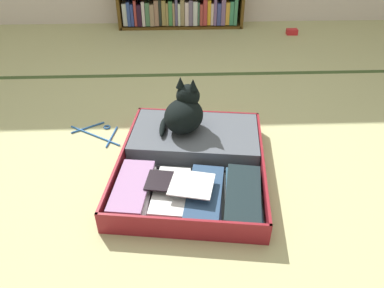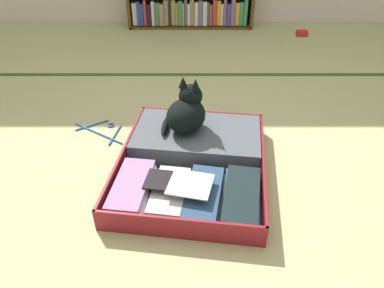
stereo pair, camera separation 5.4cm
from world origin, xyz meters
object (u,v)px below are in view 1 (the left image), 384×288
object	(u,v)px
clothes_hanger	(99,133)
open_suitcase	(193,158)
small_red_pouch	(292,32)
black_cat	(184,112)

from	to	relation	value
clothes_hanger	open_suitcase	bearing A→B (deg)	-31.05
clothes_hanger	small_red_pouch	xyz separation A→B (m)	(1.56, 1.65, 0.02)
black_cat	clothes_hanger	xyz separation A→B (m)	(-0.49, 0.14, -0.20)
open_suitcase	black_cat	xyz separation A→B (m)	(-0.03, 0.18, 0.16)
small_red_pouch	black_cat	bearing A→B (deg)	-120.88
open_suitcase	clothes_hanger	world-z (taller)	open_suitcase
open_suitcase	small_red_pouch	xyz separation A→B (m)	(1.03, 1.97, -0.02)
open_suitcase	small_red_pouch	size ratio (longest dim) A/B	9.22
open_suitcase	small_red_pouch	world-z (taller)	open_suitcase
small_red_pouch	clothes_hanger	bearing A→B (deg)	-133.37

